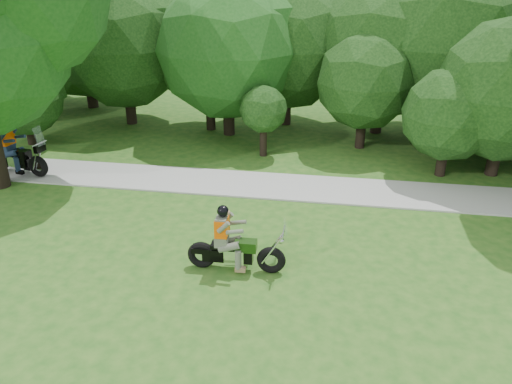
{
  "coord_description": "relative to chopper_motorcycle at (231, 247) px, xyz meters",
  "views": [
    {
      "loc": [
        0.9,
        -7.76,
        7.1
      ],
      "look_at": [
        -1.12,
        4.52,
        1.37
      ],
      "focal_mm": 35.0,
      "sensor_mm": 36.0,
      "label": 1
    }
  ],
  "objects": [
    {
      "name": "walkway",
      "position": [
        1.45,
        5.29,
        -0.63
      ],
      "size": [
        60.0,
        2.2,
        0.06
      ],
      "primitive_type": "cube",
      "color": "#ADADA8",
      "rests_on": "ground"
    },
    {
      "name": "tree_line",
      "position": [
        2.44,
        11.98,
        3.05
      ],
      "size": [
        40.1,
        12.59,
        7.7
      ],
      "color": "black",
      "rests_on": "ground"
    },
    {
      "name": "chopper_motorcycle",
      "position": [
        0.0,
        0.0,
        0.0
      ],
      "size": [
        2.51,
        0.67,
        1.79
      ],
      "rotation": [
        0.0,
        0.0,
        0.02
      ],
      "color": "black",
      "rests_on": "ground"
    },
    {
      "name": "touring_motorcycle",
      "position": [
        -9.09,
        4.85,
        0.11
      ],
      "size": [
        2.56,
        1.06,
        1.96
      ],
      "rotation": [
        0.0,
        0.0,
        -0.17
      ],
      "color": "black",
      "rests_on": "walkway"
    },
    {
      "name": "ground",
      "position": [
        1.45,
        -2.71,
        -0.66
      ],
      "size": [
        100.0,
        100.0,
        0.0
      ],
      "primitive_type": "plane",
      "color": "#225919",
      "rests_on": "ground"
    }
  ]
}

